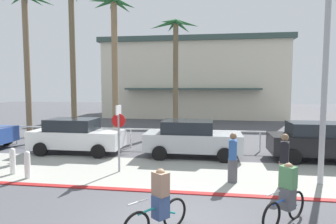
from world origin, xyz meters
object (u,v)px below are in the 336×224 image
Objects in this scene: stop_sign_bike_lane at (119,129)px; palm_tree_1 at (72,28)px; palm_tree_0 at (27,29)px; car_white_1 at (76,135)px; palm_tree_3 at (176,51)px; palm_tree_2 at (114,41)px; bollard_3 at (13,161)px; car_black_3 at (320,141)px; bollard_0 at (27,164)px; car_silver_2 at (192,138)px; cyclist_blue_0 at (287,195)px; pedestrian_0 at (284,163)px; streetlight_curb at (329,54)px; pedestrian_1 at (233,160)px; cyclist_teal_1 at (159,203)px.

stop_sign_bike_lane is 0.26× the size of palm_tree_1.
car_white_1 is (5.03, -3.95, -5.99)m from palm_tree_0.
palm_tree_1 reaches higher than palm_tree_3.
stop_sign_bike_lane is at bearing -70.36° from palm_tree_2.
bollard_3 is 12.89m from palm_tree_3.
stop_sign_bike_lane is at bearing -160.20° from car_black_3.
bollard_3 is (-0.85, 0.38, 0.00)m from bollard_0.
cyclist_blue_0 is at bearing -67.10° from car_silver_2.
stop_sign_bike_lane is at bearing -95.33° from palm_tree_3.
bollard_3 is (-3.81, -0.87, -1.16)m from stop_sign_bike_lane.
pedestrian_0 is at bearing -121.78° from car_black_3.
bollard_3 is at bearing -102.12° from palm_tree_2.
bollard_3 is 0.67× the size of cyclist_blue_0.
stop_sign_bike_lane is 5.91m from pedestrian_0.
car_silver_2 is 6.89m from cyclist_blue_0.
car_white_1 is at bearing -179.17° from car_black_3.
stop_sign_bike_lane is 0.34× the size of streetlight_curb.
palm_tree_0 is at bearing 149.01° from pedestrian_1.
pedestrian_1 is at bearing -25.27° from car_white_1.
car_black_3 is (5.62, 0.11, 0.00)m from car_silver_2.
streetlight_curb is 4.39× the size of pedestrian_1.
stop_sign_bike_lane is 4.08m from bollard_3.
palm_tree_0 is 15.55m from pedestrian_1.
car_white_1 is 2.93× the size of cyclist_blue_0.
car_black_3 reaches higher than bollard_3.
palm_tree_3 is 9.50m from car_white_1.
cyclist_teal_1 is at bearing -162.44° from cyclist_blue_0.
palm_tree_3 is at bearing 66.32° from bollard_3.
cyclist_blue_0 is 1.00× the size of cyclist_teal_1.
palm_tree_2 reaches higher than cyclist_blue_0.
bollard_0 is at bearing -157.08° from stop_sign_bike_lane.
car_white_1 reaches higher than bollard_3.
palm_tree_2 is 1.92× the size of car_black_3.
car_white_1 is at bearing -102.47° from palm_tree_2.
cyclist_blue_0 is 0.85× the size of pedestrian_0.
cyclist_teal_1 is at bearing -91.79° from car_silver_2.
car_silver_2 is (6.38, 3.70, 0.35)m from bollard_3.
car_black_3 is at bearing 65.53° from cyclist_blue_0.
car_black_3 reaches higher than bollard_0.
streetlight_curb is 0.89× the size of palm_tree_2.
pedestrian_0 is (-2.41, -3.89, -0.05)m from car_black_3.
stop_sign_bike_lane reaches higher than car_white_1.
palm_tree_3 is (9.01, 3.21, -1.16)m from palm_tree_0.
car_white_1 is 1.00× the size of car_silver_2.
stop_sign_bike_lane is at bearing 117.83° from cyclist_teal_1.
streetlight_curb is 6.62m from car_silver_2.
palm_tree_1 is 5.70× the size of pedestrian_1.
cyclist_blue_0 is at bearing -72.20° from palm_tree_3.
car_silver_2 is 3.83m from pedestrian_1.
palm_tree_1 is at bearing -160.93° from palm_tree_3.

